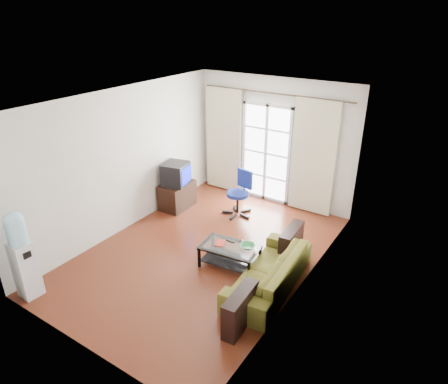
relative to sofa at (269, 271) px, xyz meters
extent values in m
plane|color=maroon|center=(-1.39, 0.23, -0.28)|extent=(5.20, 5.20, 0.00)
plane|color=white|center=(-1.39, 0.23, 2.42)|extent=(5.20, 5.20, 0.00)
cube|color=silver|center=(-1.39, 2.83, 1.07)|extent=(3.60, 0.02, 2.70)
cube|color=silver|center=(-1.39, -2.37, 1.07)|extent=(3.60, 0.02, 2.70)
cube|color=silver|center=(-3.19, 0.23, 1.07)|extent=(0.02, 5.20, 2.70)
cube|color=silver|center=(0.41, 0.23, 1.07)|extent=(0.02, 5.20, 2.70)
cube|color=white|center=(-1.54, 2.79, 0.80)|extent=(1.01, 0.02, 2.04)
cube|color=white|center=(-1.54, 2.77, 0.80)|extent=(1.16, 0.06, 2.15)
cylinder|color=#4C3F2D|center=(-1.39, 2.73, 2.10)|extent=(3.30, 0.04, 0.04)
cube|color=beige|center=(-2.59, 2.71, 0.92)|extent=(0.90, 0.07, 2.35)
cube|color=beige|center=(-0.44, 2.71, 0.92)|extent=(0.90, 0.07, 2.35)
cube|color=gray|center=(-0.59, 2.73, 0.05)|extent=(0.64, 0.12, 0.64)
imported|color=olive|center=(0.00, 0.00, 0.00)|extent=(2.00, 1.00, 0.56)
cube|color=silver|center=(-0.79, 0.13, 0.10)|extent=(1.01, 0.65, 0.01)
cube|color=black|center=(-0.79, 0.13, -0.16)|extent=(0.94, 0.58, 0.01)
cube|color=black|center=(-1.20, -0.17, -0.09)|extent=(0.04, 0.04, 0.38)
cube|color=black|center=(-0.32, -0.06, -0.09)|extent=(0.04, 0.04, 0.38)
cube|color=black|center=(-1.26, 0.32, -0.09)|extent=(0.04, 0.04, 0.38)
cube|color=black|center=(-0.37, 0.42, -0.09)|extent=(0.04, 0.04, 0.38)
imported|color=#388731|center=(-0.52, 0.25, 0.14)|extent=(0.42, 0.42, 0.06)
imported|color=maroon|center=(-1.04, 0.09, 0.12)|extent=(0.29, 0.31, 0.02)
cube|color=black|center=(-0.86, 0.26, 0.12)|extent=(0.16, 0.05, 0.02)
cube|color=black|center=(-2.91, 1.36, 0.00)|extent=(0.52, 0.77, 0.55)
cube|color=black|center=(-2.89, 1.33, 0.51)|extent=(0.57, 0.60, 0.47)
cube|color=#0C19E5|center=(-2.65, 1.38, 0.51)|extent=(0.11, 0.40, 0.35)
cube|color=black|center=(-3.09, 1.28, 0.51)|extent=(0.22, 0.37, 0.31)
cylinder|color=black|center=(-1.64, 1.78, -0.04)|extent=(0.05, 0.05, 0.48)
cylinder|color=navy|center=(-1.64, 1.78, 0.19)|extent=(0.46, 0.46, 0.07)
cube|color=navy|center=(-1.59, 1.98, 0.47)|extent=(0.38, 0.13, 0.39)
cube|color=silver|center=(-2.91, -2.12, 0.17)|extent=(0.30, 0.30, 0.91)
cylinder|color=#9FDDF6|center=(-2.91, -2.12, 0.81)|extent=(0.28, 0.28, 0.36)
sphere|color=#9FDDF6|center=(-2.91, -2.12, 0.99)|extent=(0.28, 0.28, 0.28)
cube|color=black|center=(-2.77, -2.12, 0.48)|extent=(0.04, 0.12, 0.10)
camera|label=1|loc=(2.16, -4.58, 3.67)|focal=32.00mm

